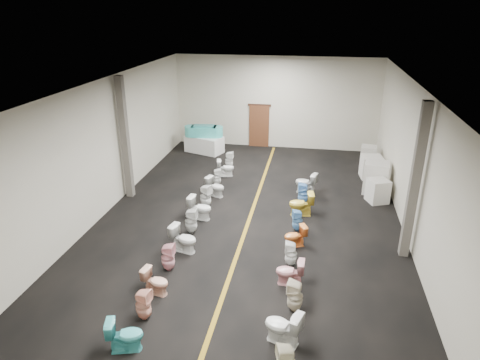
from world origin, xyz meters
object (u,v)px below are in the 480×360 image
Objects in this scene: display_table at (204,144)px; appliance_crate_c at (371,167)px; toilet_left_7 at (206,196)px; toilet_right_1 at (283,327)px; toilet_right_4 at (291,254)px; toilet_left_4 at (184,239)px; appliance_crate_d at (368,156)px; toilet_left_2 at (156,281)px; toilet_left_5 at (191,221)px; toilet_right_3 at (290,272)px; toilet_left_9 at (217,177)px; toilet_left_3 at (168,257)px; toilet_right_6 at (297,220)px; toilet_left_6 at (200,208)px; toilet_right_7 at (301,204)px; toilet_right_5 at (295,236)px; toilet_right_8 at (303,194)px; toilet_left_10 at (226,168)px; toilet_right_9 at (306,183)px; toilet_left_8 at (215,187)px; toilet_right_2 at (295,296)px; toilet_left_0 at (125,335)px; toilet_left_11 at (229,160)px; toilet_left_1 at (143,305)px; appliance_crate_b at (376,177)px; bathtub at (204,131)px; appliance_crate_a at (378,191)px.

display_table is 7.96m from appliance_crate_c.
toilet_left_7 reaches higher than display_table.
toilet_right_1 is at bearing -105.45° from appliance_crate_c.
toilet_left_4 is at bearing -96.79° from toilet_right_4.
display_table is 7.74m from appliance_crate_d.
toilet_left_2 is 0.82× the size of toilet_left_5.
toilet_left_9 is at bearing -149.76° from toilet_right_3.
toilet_left_3 is 1.10× the size of toilet_right_6.
toilet_right_7 is at bearing -67.48° from toilet_left_6.
toilet_right_8 is (0.10, 3.01, 0.07)m from toilet_right_5.
appliance_crate_c is 1.11× the size of toilet_right_7.
toilet_left_7 reaches higher than toilet_left_10.
appliance_crate_d reaches higher than toilet_right_6.
toilet_left_5 is at bearing -25.98° from toilet_right_9.
toilet_left_3 reaches higher than toilet_left_9.
appliance_crate_c is 1.11× the size of toilet_left_5.
toilet_left_8 reaches higher than toilet_left_2.
appliance_crate_c is 1.15× the size of toilet_right_2.
toilet_left_0 is 0.92× the size of toilet_right_1.
appliance_crate_c is 1.11× the size of toilet_right_9.
toilet_right_9 reaches higher than toilet_right_5.
display_table reaches higher than toilet_left_0.
toilet_right_4 is (3.27, 0.82, -0.03)m from toilet_left_3.
toilet_left_3 is 1.03× the size of toilet_left_11.
appliance_crate_c reaches higher than toilet_left_0.
appliance_crate_d is (7.70, -0.69, 0.07)m from display_table.
toilet_right_6 is at bearing -6.90° from toilet_right_8.
toilet_left_8 is 3.29m from toilet_right_8.
toilet_left_1 is 5.80m from toilet_right_6.
toilet_left_5 is 1.04× the size of toilet_right_2.
toilet_left_9 is 1.07m from toilet_left_10.
appliance_crate_b is 1.59× the size of toilet_left_0.
toilet_left_3 is at bearing 12.69° from toilet_left_2.
display_table is 2.15× the size of toilet_right_9.
toilet_left_7 is at bearing -80.07° from bathtub.
appliance_crate_c is 1.20× the size of toilet_left_11.
appliance_crate_a is 1.03× the size of toilet_left_5.
toilet_right_1 reaches higher than toilet_left_8.
bathtub is 10.41m from toilet_right_4.
toilet_left_6 is 1.11× the size of toilet_right_6.
toilet_left_6 is at bearing -2.26° from toilet_left_5.
toilet_right_9 reaches higher than toilet_left_2.
toilet_right_8 is at bearing -165.69° from appliance_crate_a.
appliance_crate_b is at bearing 123.31° from toilet_right_7.
toilet_right_8 is (3.37, 1.78, 0.01)m from toilet_left_6.
toilet_left_4 is 3.99m from toilet_left_8.
appliance_crate_a reaches higher than toilet_right_4.
bathtub is at bearing 15.60° from toilet_left_1.
toilet_left_9 is 1.05× the size of toilet_right_5.
toilet_right_7 reaches higher than toilet_right_1.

